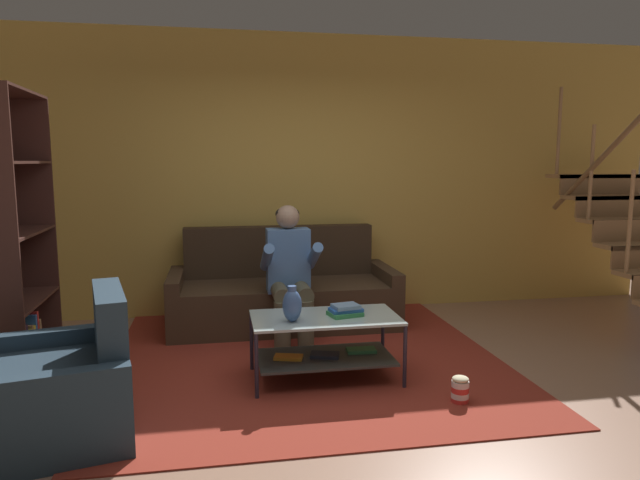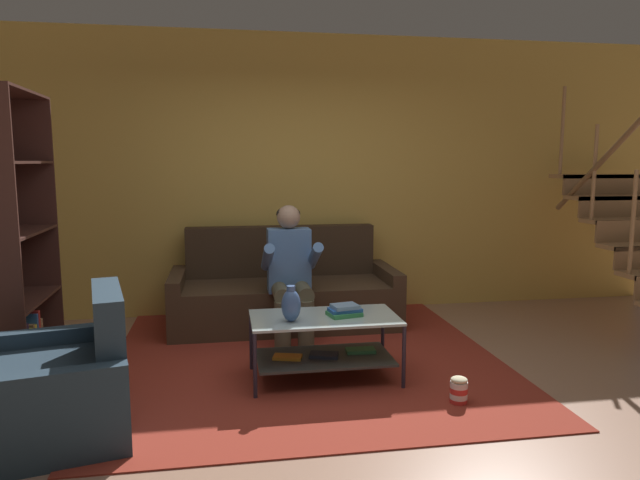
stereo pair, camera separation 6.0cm
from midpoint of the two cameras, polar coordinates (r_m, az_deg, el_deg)
The scene contains 11 objects.
ground at distance 3.95m, azimuth 0.86°, elevation -15.95°, with size 16.80×16.80×0.00m, color #A17760.
back_partition at distance 6.06m, azimuth -3.33°, elevation 6.47°, with size 8.40×0.12×2.90m, color gold.
couch at distance 5.63m, azimuth -3.29°, elevation -5.43°, with size 2.17×0.90×0.94m.
person_seated_center at distance 5.03m, azimuth -2.65°, elevation -2.87°, with size 0.50×0.58×1.21m.
coffee_table at distance 4.23m, azimuth 0.86°, elevation -9.78°, with size 1.07×0.57×0.48m.
area_rug at distance 4.89m, azimuth -1.30°, elevation -11.13°, with size 3.08×3.42×0.01m.
vase at distance 4.03m, azimuth -2.48°, elevation -6.49°, with size 0.14×0.14×0.26m.
book_stack at distance 4.20m, azimuth 2.90°, elevation -7.06°, with size 0.26×0.22×0.08m.
bookshelf at distance 4.88m, azimuth -28.29°, elevation -2.07°, with size 0.36×1.00×2.12m.
armchair at distance 3.77m, azimuth -24.86°, elevation -13.44°, with size 1.09×1.12×0.85m.
popcorn_tub at distance 4.01m, azimuth 14.14°, elevation -14.37°, with size 0.12×0.12×0.19m.
Camera 2 is at (-0.63, -3.56, 1.60)m, focal length 32.00 mm.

